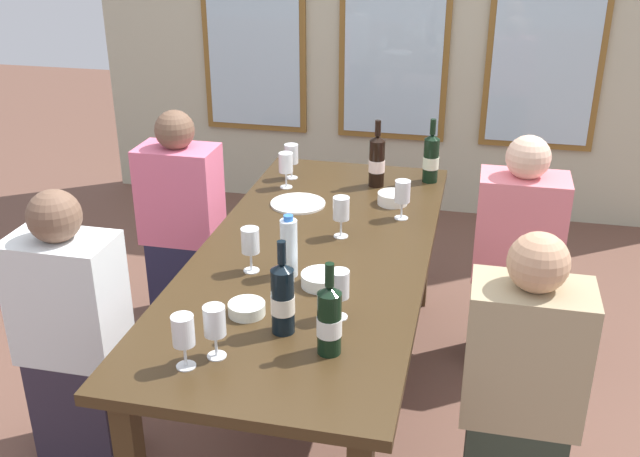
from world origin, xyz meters
TOP-DOWN VIEW (x-y plane):
  - ground_plane at (0.00, 0.00)m, footprint 12.00×12.00m
  - dining_table at (0.00, 0.00)m, footprint 0.91×2.12m
  - white_plate_0 at (-0.18, 0.44)m, footprint 0.25×0.25m
  - wine_bottle_0 at (0.13, 0.76)m, footprint 0.08×0.08m
  - wine_bottle_1 at (0.38, 0.88)m, footprint 0.08×0.08m
  - wine_bottle_2 at (0.04, -0.61)m, footprint 0.08×0.08m
  - wine_bottle_3 at (0.21, -0.69)m, footprint 0.08×0.08m
  - tasting_bowl_0 at (-0.11, -0.53)m, footprint 0.13×0.13m
  - tasting_bowl_1 at (0.24, 0.55)m, footprint 0.14×0.14m
  - tasting_bowl_2 at (0.09, -0.28)m, footprint 0.15×0.15m
  - water_bottle at (-0.04, -0.23)m, footprint 0.06×0.06m
  - wine_glass_0 at (-0.19, -0.23)m, footprint 0.07×0.07m
  - wine_glass_1 at (0.30, 0.39)m, footprint 0.07×0.07m
  - wine_glass_2 at (-0.29, 0.64)m, footprint 0.07×0.07m
  - wine_glass_3 at (-0.12, -0.79)m, footprint 0.07×0.07m
  - wine_glass_4 at (-0.30, 0.77)m, footprint 0.07×0.07m
  - wine_glass_5 at (-0.19, -0.86)m, footprint 0.07×0.07m
  - wine_glass_6 at (0.20, -0.48)m, footprint 0.07×0.07m
  - wine_glass_7 at (0.08, 0.15)m, footprint 0.07×0.07m
  - seated_person_0 at (-0.81, -0.49)m, footprint 0.38×0.24m
  - seated_person_1 at (0.81, -0.49)m, footprint 0.38×0.24m
  - seated_person_2 at (-0.81, 0.56)m, footprint 0.38×0.24m
  - seated_person_3 at (0.81, 0.52)m, footprint 0.38×0.24m

SIDE VIEW (x-z plane):
  - ground_plane at x=0.00m, z-range 0.00..0.00m
  - seated_person_0 at x=-0.81m, z-range -0.03..1.08m
  - seated_person_1 at x=0.81m, z-range -0.03..1.08m
  - seated_person_2 at x=-0.81m, z-range -0.03..1.08m
  - seated_person_3 at x=0.81m, z-range -0.03..1.08m
  - dining_table at x=0.00m, z-range 0.29..1.03m
  - white_plate_0 at x=-0.18m, z-range 0.74..0.75m
  - tasting_bowl_0 at x=-0.11m, z-range 0.74..0.78m
  - tasting_bowl_2 at x=0.09m, z-range 0.74..0.79m
  - tasting_bowl_1 at x=0.24m, z-range 0.74..0.79m
  - water_bottle at x=-0.04m, z-range 0.73..0.97m
  - wine_bottle_3 at x=0.21m, z-range 0.70..1.01m
  - wine_glass_6 at x=0.20m, z-range 0.77..0.94m
  - wine_glass_0 at x=-0.19m, z-range 0.77..0.94m
  - wine_glass_2 at x=-0.29m, z-range 0.77..0.94m
  - wine_bottle_1 at x=0.38m, z-range 0.70..1.02m
  - wine_glass_1 at x=0.30m, z-range 0.77..0.95m
  - wine_glass_3 at x=-0.12m, z-range 0.77..0.95m
  - wine_glass_4 at x=-0.30m, z-range 0.77..0.95m
  - wine_glass_5 at x=-0.19m, z-range 0.77..0.95m
  - wine_glass_7 at x=0.08m, z-range 0.77..0.95m
  - wine_bottle_2 at x=0.04m, z-range 0.70..1.02m
  - wine_bottle_0 at x=0.13m, z-range 0.70..1.03m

